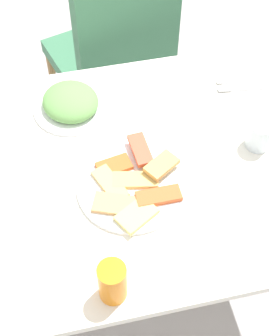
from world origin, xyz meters
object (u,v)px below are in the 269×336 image
dining_chair (116,53)px  drinking_glass (259,134)px  paper_napkin (247,85)px  dining_table (137,182)px  pide_platter (132,186)px  soda_can (112,282)px  salad_plate_greens (71,103)px  spoon (245,80)px  fork (249,88)px

dining_chair → drinking_glass: 0.78m
dining_chair → paper_napkin: 0.60m
dining_table → pide_platter: bearing=-111.6°
pide_platter → soda_can: (-0.11, -0.28, 0.05)m
dining_table → salad_plate_greens: size_ratio=4.87×
soda_can → paper_napkin: bearing=47.0°
dining_chair → salad_plate_greens: bearing=-116.8°
salad_plate_greens → soda_can: size_ratio=1.91×
dining_chair → salad_plate_greens: 0.53m
drinking_glass → spoon: 0.26m
dining_table → fork: bearing=27.8°
drinking_glass → paper_napkin: (0.06, 0.23, -0.04)m
dining_table → salad_plate_greens: (-0.15, 0.26, 0.10)m
dining_table → fork: size_ratio=5.68×
drinking_glass → fork: 0.22m
dining_table → spoon: (0.41, 0.25, 0.08)m
fork → spoon: same height
dining_table → pide_platter: 0.12m
pide_platter → fork: 0.53m
drinking_glass → soda_can: bearing=-144.2°
fork → spoon: bearing=98.1°
drinking_glass → fork: (0.06, 0.21, -0.04)m
dining_table → spoon: size_ratio=6.14×
soda_can → fork: size_ratio=0.61×
dining_chair → spoon: dining_chair is taller
soda_can → paper_napkin: size_ratio=0.91×
pide_platter → fork: size_ratio=1.53×
soda_can → dining_chair: bearing=78.7°
salad_plate_greens → drinking_glass: bearing=-26.9°
dining_table → drinking_glass: 0.37m
salad_plate_greens → drinking_glass: drinking_glass is taller
dining_chair → soda_can: size_ratio=7.52×
dining_chair → dining_table: bearing=-96.0°
drinking_glass → paper_napkin: drinking_glass is taller
dining_chair → fork: 0.61m
dining_table → spoon: spoon is taller
paper_napkin → salad_plate_greens: bearing=177.7°
paper_napkin → dining_chair: bearing=126.5°
dining_table → soda_can: bearing=-111.1°
salad_plate_greens → soda_can: soda_can is taller
drinking_glass → pide_platter: bearing=-169.0°
soda_can → drinking_glass: 0.60m
pide_platter → salad_plate_greens: salad_plate_greens is taller
soda_can → paper_napkin: soda_can is taller
dining_table → dining_chair: dining_chair is taller
soda_can → fork: 0.79m
pide_platter → spoon: size_ratio=1.65×
drinking_glass → dining_chair: bearing=112.2°
paper_napkin → spoon: spoon is taller
dining_table → drinking_glass: size_ratio=13.26×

